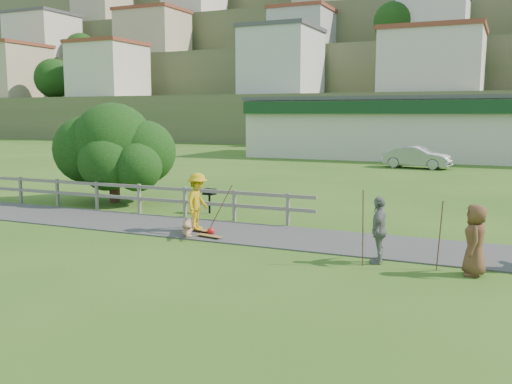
# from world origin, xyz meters

# --- Properties ---
(ground) EXTENTS (260.00, 260.00, 0.00)m
(ground) POSITION_xyz_m (0.00, 0.00, 0.00)
(ground) COLOR #2F5518
(ground) RESTS_ON ground
(path) EXTENTS (34.00, 3.00, 0.04)m
(path) POSITION_xyz_m (0.00, 1.50, 0.02)
(path) COLOR #3D3D3F
(path) RESTS_ON ground
(fence) EXTENTS (15.05, 0.10, 1.10)m
(fence) POSITION_xyz_m (-4.62, 3.30, 0.72)
(fence) COLOR #645F58
(fence) RESTS_ON ground
(strip_mall) EXTENTS (32.50, 10.75, 5.10)m
(strip_mall) POSITION_xyz_m (4.00, 34.94, 2.58)
(strip_mall) COLOR beige
(strip_mall) RESTS_ON ground
(hillside) EXTENTS (220.00, 67.00, 47.50)m
(hillside) POSITION_xyz_m (0.00, 91.31, 14.41)
(hillside) COLOR #4E5D37
(hillside) RESTS_ON ground
(skater_rider) EXTENTS (0.79, 1.22, 1.79)m
(skater_rider) POSITION_xyz_m (-0.21, 1.10, 0.90)
(skater_rider) COLOR gold
(skater_rider) RESTS_ON ground
(skater_fallen) EXTENTS (1.55, 1.12, 0.57)m
(skater_fallen) POSITION_xyz_m (-0.21, 0.51, 0.29)
(skater_fallen) COLOR tan
(skater_fallen) RESTS_ON ground
(spectator_b) EXTENTS (0.51, 1.03, 1.70)m
(spectator_b) POSITION_xyz_m (5.81, -0.32, 0.85)
(spectator_b) COLOR gray
(spectator_b) RESTS_ON ground
(spectator_c) EXTENTS (0.59, 0.86, 1.68)m
(spectator_c) POSITION_xyz_m (8.07, -0.52, 0.84)
(spectator_c) COLOR brown
(spectator_c) RESTS_ON ground
(car_silver) EXTENTS (4.77, 2.28, 1.51)m
(car_silver) POSITION_xyz_m (2.90, 25.75, 0.75)
(car_silver) COLOR #9DA1A5
(car_silver) RESTS_ON ground
(tree) EXTENTS (5.47, 5.47, 3.14)m
(tree) POSITION_xyz_m (-6.56, 5.12, 1.57)
(tree) COLOR black
(tree) RESTS_ON ground
(bbq) EXTENTS (0.46, 0.37, 0.93)m
(bbq) POSITION_xyz_m (-1.53, 4.30, 0.47)
(bbq) COLOR black
(bbq) RESTS_ON ground
(longboard_rider) EXTENTS (1.03, 0.57, 0.11)m
(longboard_rider) POSITION_xyz_m (-0.21, 1.10, 0.06)
(longboard_rider) COLOR olive
(longboard_rider) RESTS_ON ground
(longboard_fallen) EXTENTS (0.88, 0.37, 0.09)m
(longboard_fallen) POSITION_xyz_m (0.59, 0.41, 0.05)
(longboard_fallen) COLOR olive
(longboard_fallen) RESTS_ON ground
(helmet) EXTENTS (0.24, 0.24, 0.24)m
(helmet) POSITION_xyz_m (0.39, 0.86, 0.12)
(helmet) COLOR red
(helmet) RESTS_ON ground
(pole_rider) EXTENTS (0.03, 0.03, 1.74)m
(pole_rider) POSITION_xyz_m (0.39, 1.50, 0.87)
(pole_rider) COLOR #563022
(pole_rider) RESTS_ON ground
(pole_spec_left) EXTENTS (0.03, 0.03, 1.89)m
(pole_spec_left) POSITION_xyz_m (5.50, -0.74, 0.95)
(pole_spec_left) COLOR #563022
(pole_spec_left) RESTS_ON ground
(pole_spec_right) EXTENTS (0.03, 0.03, 1.69)m
(pole_spec_right) POSITION_xyz_m (7.27, -0.36, 0.85)
(pole_spec_right) COLOR #563022
(pole_spec_right) RESTS_ON ground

